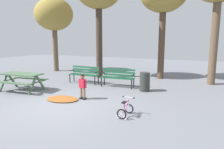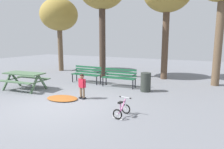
{
  "view_description": "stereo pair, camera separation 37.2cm",
  "coord_description": "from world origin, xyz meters",
  "px_view_note": "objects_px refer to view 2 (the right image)",
  "views": [
    {
      "loc": [
        4.38,
        -5.37,
        2.23
      ],
      "look_at": [
        1.06,
        1.94,
        0.85
      ],
      "focal_mm": 32.93,
      "sensor_mm": 36.0,
      "label": 1
    },
    {
      "loc": [
        4.71,
        -5.21,
        2.23
      ],
      "look_at": [
        1.06,
        1.94,
        0.85
      ],
      "focal_mm": 32.93,
      "sensor_mm": 36.0,
      "label": 2
    }
  ],
  "objects_px": {
    "park_bench_left": "(119,76)",
    "child_standing": "(82,84)",
    "kids_bicycle": "(122,110)",
    "trash_bin": "(146,82)",
    "park_bench_far_left": "(87,73)",
    "picnic_table": "(24,77)"
  },
  "relations": [
    {
      "from": "park_bench_left",
      "to": "child_standing",
      "type": "relative_size",
      "value": 1.69
    },
    {
      "from": "kids_bicycle",
      "to": "trash_bin",
      "type": "xyz_separation_m",
      "value": [
        -0.29,
        3.14,
        0.21
      ]
    },
    {
      "from": "park_bench_far_left",
      "to": "kids_bicycle",
      "type": "xyz_separation_m",
      "value": [
        3.58,
        -3.52,
        -0.31
      ]
    },
    {
      "from": "child_standing",
      "to": "kids_bicycle",
      "type": "distance_m",
      "value": 2.33
    },
    {
      "from": "park_bench_left",
      "to": "child_standing",
      "type": "bearing_deg",
      "value": -99.11
    },
    {
      "from": "park_bench_far_left",
      "to": "child_standing",
      "type": "distance_m",
      "value": 2.95
    },
    {
      "from": "trash_bin",
      "to": "picnic_table",
      "type": "bearing_deg",
      "value": -156.43
    },
    {
      "from": "park_bench_far_left",
      "to": "child_standing",
      "type": "relative_size",
      "value": 1.67
    },
    {
      "from": "kids_bicycle",
      "to": "trash_bin",
      "type": "distance_m",
      "value": 3.17
    },
    {
      "from": "park_bench_far_left",
      "to": "park_bench_left",
      "type": "relative_size",
      "value": 0.99
    },
    {
      "from": "park_bench_left",
      "to": "trash_bin",
      "type": "relative_size",
      "value": 1.98
    },
    {
      "from": "park_bench_left",
      "to": "trash_bin",
      "type": "height_order",
      "value": "park_bench_left"
    },
    {
      "from": "park_bench_left",
      "to": "kids_bicycle",
      "type": "xyz_separation_m",
      "value": [
        1.69,
        -3.45,
        -0.31
      ]
    },
    {
      "from": "kids_bicycle",
      "to": "trash_bin",
      "type": "bearing_deg",
      "value": 95.35
    },
    {
      "from": "picnic_table",
      "to": "park_bench_far_left",
      "type": "xyz_separation_m",
      "value": [
        1.64,
        2.52,
        -0.08
      ]
    },
    {
      "from": "child_standing",
      "to": "trash_bin",
      "type": "height_order",
      "value": "child_standing"
    },
    {
      "from": "kids_bicycle",
      "to": "child_standing",
      "type": "bearing_deg",
      "value": 154.87
    },
    {
      "from": "picnic_table",
      "to": "park_bench_far_left",
      "type": "distance_m",
      "value": 3.01
    },
    {
      "from": "park_bench_left",
      "to": "kids_bicycle",
      "type": "height_order",
      "value": "park_bench_left"
    },
    {
      "from": "picnic_table",
      "to": "child_standing",
      "type": "height_order",
      "value": "child_standing"
    },
    {
      "from": "child_standing",
      "to": "kids_bicycle",
      "type": "xyz_separation_m",
      "value": [
        2.08,
        -0.98,
        -0.36
      ]
    },
    {
      "from": "park_bench_far_left",
      "to": "child_standing",
      "type": "bearing_deg",
      "value": -59.49
    }
  ]
}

